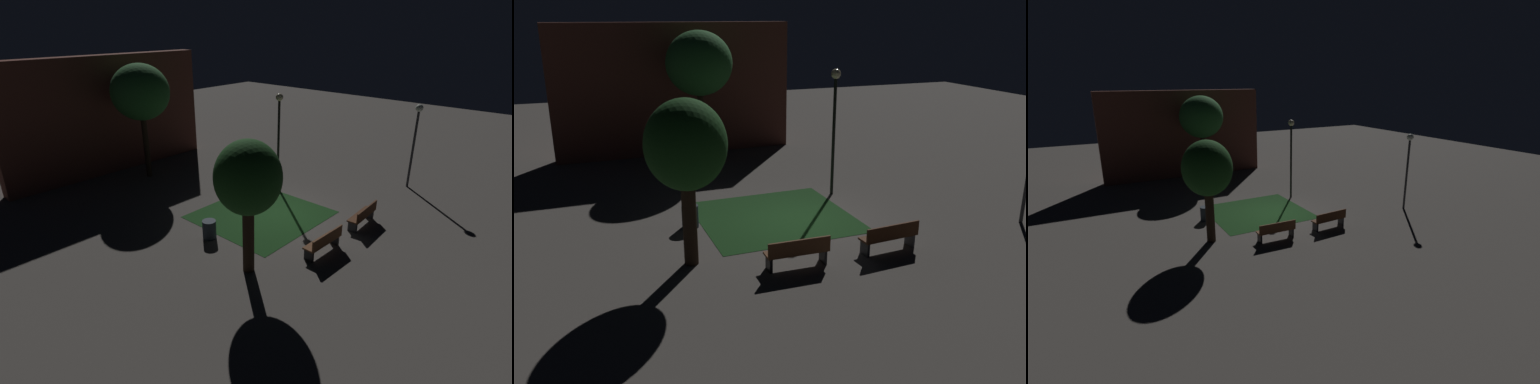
% 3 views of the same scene
% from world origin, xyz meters
% --- Properties ---
extents(ground_plane, '(60.00, 60.00, 0.00)m').
position_xyz_m(ground_plane, '(0.00, 0.00, 0.00)').
color(ground_plane, '#56514C').
extents(grass_lawn, '(5.09, 4.86, 0.01)m').
position_xyz_m(grass_lawn, '(-0.65, 0.48, 0.01)').
color(grass_lawn, '#194219').
rests_on(grass_lawn, ground).
extents(bench_by_lamp, '(1.81, 0.54, 0.88)m').
position_xyz_m(bench_by_lamp, '(-1.47, -3.33, 0.48)').
color(bench_by_lamp, brown).
rests_on(bench_by_lamp, ground).
extents(bench_front_left, '(1.83, 0.59, 0.88)m').
position_xyz_m(bench_front_left, '(1.47, -3.33, 0.48)').
color(bench_front_left, '#512D19').
rests_on(bench_front_left, ground).
extents(tree_left_canopy, '(2.19, 2.19, 4.62)m').
position_xyz_m(tree_left_canopy, '(-4.13, -2.03, 3.33)').
color(tree_left_canopy, '#2D2116').
rests_on(tree_left_canopy, ground).
extents(tree_right_canopy, '(2.96, 2.96, 5.98)m').
position_xyz_m(tree_right_canopy, '(-1.18, 8.23, 4.52)').
color(tree_right_canopy, '#2D2116').
rests_on(tree_right_canopy, ground).
extents(lamp_post_near_wall, '(0.36, 0.36, 4.24)m').
position_xyz_m(lamp_post_near_wall, '(6.87, -2.96, 2.91)').
color(lamp_post_near_wall, '#333338').
rests_on(lamp_post_near_wall, ground).
extents(lamp_post_plaza_east, '(0.36, 0.36, 4.76)m').
position_xyz_m(lamp_post_plaza_east, '(2.32, 1.97, 3.21)').
color(lamp_post_plaza_east, black).
rests_on(lamp_post_plaza_east, ground).
extents(trash_bin, '(0.54, 0.54, 0.75)m').
position_xyz_m(trash_bin, '(-3.54, 0.62, 0.37)').
color(trash_bin, '#2D3842').
rests_on(trash_bin, ground).
extents(building_wall_backdrop, '(11.51, 0.80, 6.28)m').
position_xyz_m(building_wall_backdrop, '(-1.88, 10.59, 3.14)').
color(building_wall_backdrop, brown).
rests_on(building_wall_backdrop, ground).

